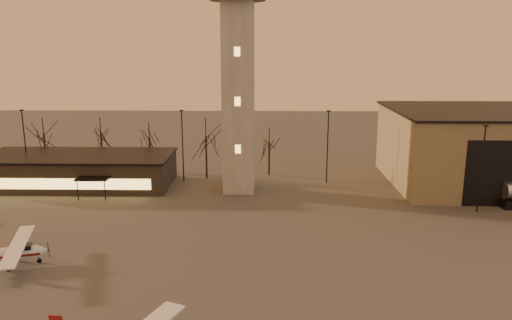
# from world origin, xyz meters

# --- Properties ---
(ground) EXTENTS (220.00, 220.00, 0.00)m
(ground) POSITION_xyz_m (0.00, 0.00, 0.00)
(ground) COLOR #3C3937
(ground) RESTS_ON ground
(control_tower) EXTENTS (6.80, 6.80, 32.60)m
(control_tower) POSITION_xyz_m (0.00, 30.00, 16.33)
(control_tower) COLOR gray
(control_tower) RESTS_ON ground
(hangar) EXTENTS (30.60, 20.60, 10.30)m
(hangar) POSITION_xyz_m (36.00, 33.98, 5.15)
(hangar) COLOR #806C54
(hangar) RESTS_ON ground
(terminal) EXTENTS (25.40, 12.20, 4.30)m
(terminal) POSITION_xyz_m (-21.99, 31.98, 2.16)
(terminal) COLOR black
(terminal) RESTS_ON ground
(light_poles) EXTENTS (58.50, 12.25, 10.14)m
(light_poles) POSITION_xyz_m (0.50, 31.00, 5.41)
(light_poles) COLOR black
(light_poles) RESTS_ON ground
(tree_row) EXTENTS (37.20, 9.20, 8.80)m
(tree_row) POSITION_xyz_m (-13.70, 39.16, 5.94)
(tree_row) COLOR black
(tree_row) RESTS_ON ground
(cessna_rear) EXTENTS (7.89, 9.78, 2.71)m
(cessna_rear) POSITION_xyz_m (-18.36, 6.67, 0.93)
(cessna_rear) COLOR silver
(cessna_rear) RESTS_ON ground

